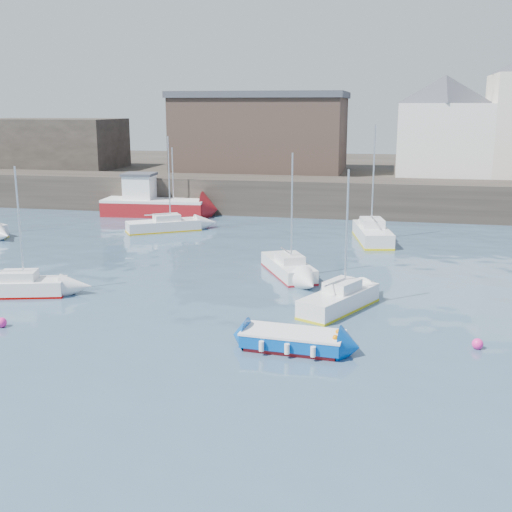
% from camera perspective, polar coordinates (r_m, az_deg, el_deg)
% --- Properties ---
extents(water, '(220.00, 220.00, 0.00)m').
position_cam_1_polar(water, '(22.49, -6.44, -10.59)').
color(water, '#2D4760').
rests_on(water, ground).
extents(quay_wall, '(90.00, 5.00, 3.00)m').
position_cam_1_polar(quay_wall, '(55.42, 4.94, 5.30)').
color(quay_wall, '#28231E').
rests_on(quay_wall, ground).
extents(land_strip, '(90.00, 32.00, 2.80)m').
position_cam_1_polar(land_strip, '(73.20, 6.69, 7.08)').
color(land_strip, '#28231E').
rests_on(land_strip, ground).
extents(bldg_east_d, '(11.14, 11.14, 8.95)m').
position_cam_1_polar(bldg_east_d, '(61.18, 16.30, 11.08)').
color(bldg_east_d, white).
rests_on(bldg_east_d, land_strip).
extents(warehouse, '(16.40, 10.40, 7.60)m').
position_cam_1_polar(warehouse, '(63.81, 0.48, 10.99)').
color(warehouse, '#3D2D26').
rests_on(warehouse, land_strip).
extents(bldg_west, '(14.00, 8.00, 5.00)m').
position_cam_1_polar(bldg_west, '(70.69, -17.71, 9.52)').
color(bldg_west, '#353028').
rests_on(bldg_west, land_strip).
extents(blue_dinghy, '(3.97, 2.16, 0.73)m').
position_cam_1_polar(blue_dinghy, '(24.52, 3.28, -7.43)').
color(blue_dinghy, maroon).
rests_on(blue_dinghy, ground).
extents(fishing_boat, '(8.85, 3.86, 5.72)m').
position_cam_1_polar(fishing_boat, '(55.26, -9.25, 4.74)').
color(fishing_boat, maroon).
rests_on(fishing_boat, ground).
extents(sailboat_a, '(5.08, 2.78, 6.29)m').
position_cam_1_polar(sailboat_a, '(33.49, -20.60, -2.55)').
color(sailboat_a, white).
rests_on(sailboat_a, ground).
extents(sailboat_b, '(3.83, 5.38, 6.68)m').
position_cam_1_polar(sailboat_b, '(35.23, 2.89, -0.97)').
color(sailboat_b, white).
rests_on(sailboat_b, ground).
extents(sailboat_c, '(3.54, 4.98, 6.33)m').
position_cam_1_polar(sailboat_c, '(29.39, 7.43, -3.85)').
color(sailboat_c, white).
rests_on(sailboat_c, ground).
extents(sailboat_f, '(3.08, 6.32, 7.88)m').
position_cam_1_polar(sailboat_f, '(44.65, 10.31, 2.00)').
color(sailboat_f, white).
rests_on(sailboat_f, ground).
extents(sailboat_h, '(5.45, 4.39, 6.94)m').
position_cam_1_polar(sailboat_h, '(48.00, -8.19, 2.73)').
color(sailboat_h, white).
rests_on(sailboat_h, ground).
extents(buoy_near, '(0.43, 0.43, 0.43)m').
position_cam_1_polar(buoy_near, '(29.08, -21.65, -5.88)').
color(buoy_near, '#FD2590').
rests_on(buoy_near, ground).
extents(buoy_mid, '(0.43, 0.43, 0.43)m').
position_cam_1_polar(buoy_mid, '(26.14, 19.06, -7.79)').
color(buoy_mid, '#FD2590').
rests_on(buoy_mid, ground).
extents(buoy_far, '(0.45, 0.45, 0.45)m').
position_cam_1_polar(buoy_far, '(34.69, 4.06, -1.96)').
color(buoy_far, '#FD2590').
rests_on(buoy_far, ground).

